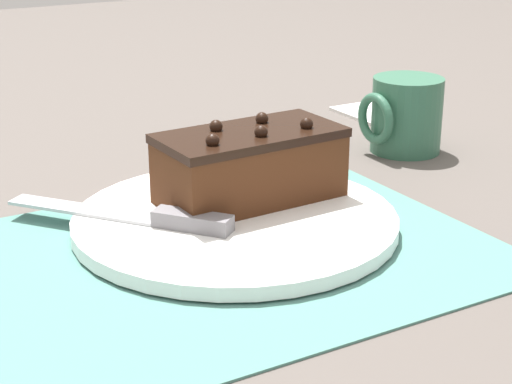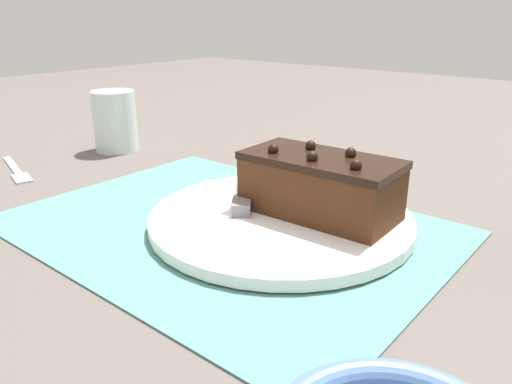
% 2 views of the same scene
% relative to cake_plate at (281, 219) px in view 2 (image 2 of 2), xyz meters
% --- Properties ---
extents(ground_plane, '(3.00, 3.00, 0.00)m').
position_rel_cake_plate_xyz_m(ground_plane, '(0.05, 0.04, -0.01)').
color(ground_plane, '#544C47').
extents(placemat_woven, '(0.46, 0.34, 0.00)m').
position_rel_cake_plate_xyz_m(placemat_woven, '(0.05, 0.04, -0.01)').
color(placemat_woven, slate).
rests_on(placemat_woven, ground_plane).
extents(cake_plate, '(0.28, 0.28, 0.01)m').
position_rel_cake_plate_xyz_m(cake_plate, '(0.00, 0.00, 0.00)').
color(cake_plate, white).
rests_on(cake_plate, placemat_woven).
extents(chocolate_cake, '(0.17, 0.09, 0.07)m').
position_rel_cake_plate_xyz_m(chocolate_cake, '(-0.03, -0.03, 0.04)').
color(chocolate_cake, '#472614').
rests_on(chocolate_cake, cake_plate).
extents(serving_knife, '(0.15, 0.18, 0.01)m').
position_rel_cake_plate_xyz_m(serving_knife, '(0.07, -0.02, 0.01)').
color(serving_knife, slate).
rests_on(serving_knife, cake_plate).
extents(drinking_glass, '(0.07, 0.07, 0.10)m').
position_rel_cake_plate_xyz_m(drinking_glass, '(0.41, -0.08, 0.04)').
color(drinking_glass, silver).
rests_on(drinking_glass, ground_plane).
extents(dessert_fork, '(0.15, 0.06, 0.01)m').
position_rel_cake_plate_xyz_m(dessert_fork, '(0.42, 0.09, -0.01)').
color(dessert_fork, '#B7BABF').
rests_on(dessert_fork, ground_plane).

